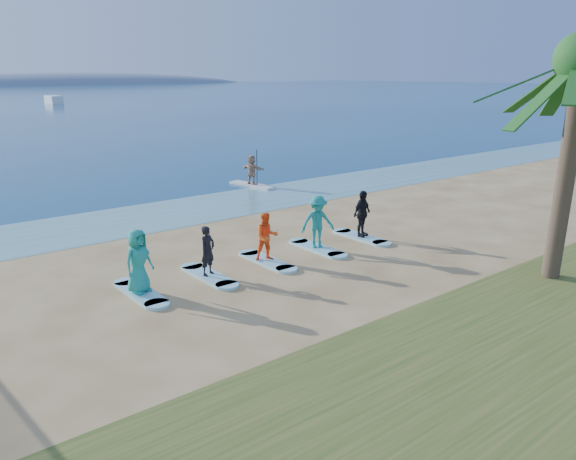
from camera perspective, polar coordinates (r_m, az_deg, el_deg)
ground at (r=16.66m, az=1.19°, el=-5.79°), size 600.00×600.00×0.00m
shallow_water at (r=25.24m, az=-14.29°, el=1.25°), size 600.00×600.00×0.00m
island_ridge at (r=329.12m, az=-20.75°, el=13.70°), size 220.00×56.00×18.00m
paddleboard at (r=31.34m, az=-3.67°, el=4.58°), size 1.19×3.07×0.12m
paddleboarder at (r=31.18m, az=-3.70°, el=6.12°), size 0.85×1.55×1.59m
boat_offshore_b at (r=125.59m, az=-22.67°, el=11.78°), size 2.47×6.36×1.55m
surfboard_0 at (r=16.63m, az=-14.74°, el=-6.21°), size 0.70×2.20×0.09m
student_0 at (r=16.30m, az=-14.97°, el=-3.05°), size 1.04×0.84×1.84m
surfboard_1 at (r=17.57m, az=-8.06°, el=-4.63°), size 0.70×2.20×0.09m
student_1 at (r=17.30m, az=-8.16°, el=-2.09°), size 0.66×0.55×1.54m
surfboard_2 at (r=18.73m, az=-2.16°, el=-3.17°), size 0.70×2.20×0.09m
student_2 at (r=18.47m, az=-2.18°, el=-0.68°), size 0.95×0.85×1.61m
surfboard_3 at (r=20.08m, az=2.99°, el=-1.87°), size 0.70×2.20×0.09m
student_3 at (r=19.80m, az=3.03°, el=0.83°), size 1.38×1.09×1.87m
surfboard_4 at (r=21.57m, az=7.45°, el=-0.73°), size 0.70×2.20×0.09m
student_4 at (r=21.33m, az=7.54°, el=1.66°), size 1.10×0.64×1.76m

